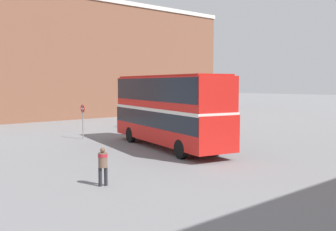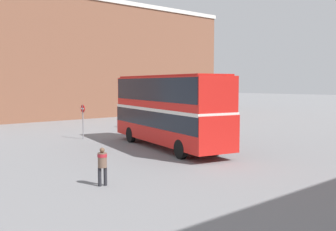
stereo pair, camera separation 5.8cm
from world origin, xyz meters
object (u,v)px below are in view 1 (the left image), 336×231
(parked_car_kerb_far, at_px, (144,120))
(no_entry_sign, at_px, (83,116))
(double_decker_bus, at_px, (168,107))
(pedestrian_foreground, at_px, (103,163))

(parked_car_kerb_far, relative_size, no_entry_sign, 1.80)
(double_decker_bus, bearing_deg, no_entry_sign, -150.91)
(pedestrian_foreground, bearing_deg, no_entry_sign, -11.88)
(no_entry_sign, bearing_deg, pedestrian_foreground, -25.67)
(parked_car_kerb_far, distance_m, no_entry_sign, 8.12)
(double_decker_bus, relative_size, pedestrian_foreground, 7.35)
(pedestrian_foreground, relative_size, parked_car_kerb_far, 0.34)
(parked_car_kerb_far, height_order, no_entry_sign, no_entry_sign)
(parked_car_kerb_far, bearing_deg, double_decker_bus, 146.36)
(double_decker_bus, distance_m, pedestrian_foreground, 9.95)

